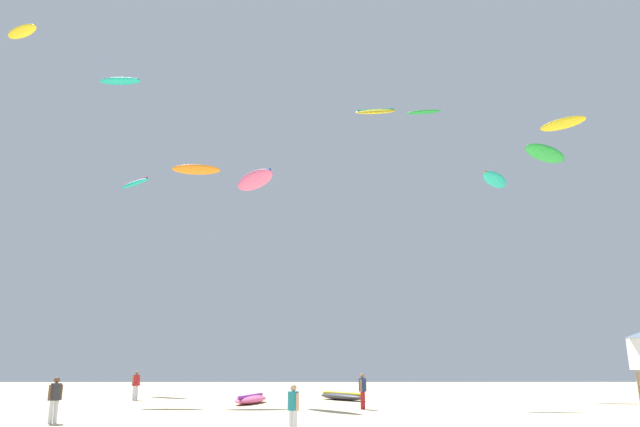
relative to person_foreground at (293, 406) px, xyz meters
name	(u,v)px	position (x,y,z in m)	size (l,w,h in m)	color
person_foreground	(293,406)	(0.00, 0.00, 0.00)	(0.38, 0.42, 1.58)	silver
person_midground	(363,388)	(3.15, 10.92, 0.10)	(0.39, 0.53, 1.75)	#B21E23
person_left	(136,383)	(-10.60, 18.33, 0.12)	(0.43, 0.47, 1.78)	silver
person_right	(55,396)	(-9.40, 4.04, 0.09)	(0.39, 0.48, 1.73)	silver
kite_grounded_near	(251,399)	(-2.97, 15.18, -0.68)	(2.14, 4.44, 0.52)	#E5598C
kite_grounded_mid	(342,396)	(2.47, 18.31, -0.68)	(3.41, 4.04, 0.49)	#2D2D33
kite_aloft_0	(135,183)	(-15.42, 29.29, 16.94)	(3.88, 3.57, 0.90)	#19B29E
kite_aloft_1	(495,180)	(14.69, 22.45, 15.10)	(3.50, 3.98, 0.96)	#19B29E
kite_aloft_2	(563,124)	(20.81, 23.12, 20.14)	(3.41, 3.16, 0.89)	yellow
kite_aloft_3	(22,32)	(-17.20, 11.53, 20.89)	(2.61, 1.86, 0.57)	yellow
kite_aloft_4	(255,180)	(-3.23, 15.92, 12.85)	(3.45, 4.20, 1.08)	#E5598C
kite_aloft_5	(196,170)	(-7.49, 17.86, 14.25)	(3.35, 1.19, 0.73)	orange
kite_aloft_6	(424,112)	(10.10, 25.66, 22.30)	(3.02, 1.34, 0.41)	green
kite_aloft_7	(376,111)	(5.05, 18.13, 18.81)	(2.95, 1.13, 0.74)	yellow
kite_aloft_8	(546,154)	(14.98, 13.60, 13.88)	(4.08, 3.62, 0.82)	green
kite_aloft_9	(120,81)	(-15.02, 22.37, 23.36)	(3.38, 1.14, 0.46)	#19B29E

